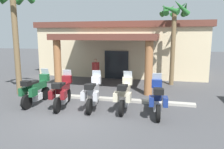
# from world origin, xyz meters

# --- Properties ---
(ground_plane) EXTENTS (80.00, 80.00, 0.00)m
(ground_plane) POSITION_xyz_m (0.00, 0.00, 0.00)
(ground_plane) COLOR #424244
(motel_building) EXTENTS (13.55, 11.27, 4.27)m
(motel_building) POSITION_xyz_m (-0.03, 11.36, 2.18)
(motel_building) COLOR beige
(motel_building) RESTS_ON ground_plane
(motorcycle_green) EXTENTS (0.71, 2.21, 1.61)m
(motorcycle_green) POSITION_xyz_m (-2.28, 1.17, 0.70)
(motorcycle_green) COLOR black
(motorcycle_green) RESTS_ON ground_plane
(motorcycle_maroon) EXTENTS (0.83, 2.21, 1.61)m
(motorcycle_maroon) POSITION_xyz_m (-0.87, 1.07, 0.70)
(motorcycle_maroon) COLOR black
(motorcycle_maroon) RESTS_ON ground_plane
(motorcycle_silver) EXTENTS (0.77, 2.21, 1.61)m
(motorcycle_silver) POSITION_xyz_m (0.54, 1.23, 0.70)
(motorcycle_silver) COLOR black
(motorcycle_silver) RESTS_ON ground_plane
(motorcycle_cream) EXTENTS (0.71, 2.21, 1.61)m
(motorcycle_cream) POSITION_xyz_m (1.94, 1.37, 0.70)
(motorcycle_cream) COLOR black
(motorcycle_cream) RESTS_ON ground_plane
(motorcycle_blue) EXTENTS (0.74, 2.21, 1.61)m
(motorcycle_blue) POSITION_xyz_m (3.35, 1.11, 0.70)
(motorcycle_blue) COLOR black
(motorcycle_blue) RESTS_ON ground_plane
(pedestrian) EXTENTS (0.45, 0.34, 1.64)m
(pedestrian) POSITION_xyz_m (-1.11, 6.65, 0.95)
(pedestrian) COLOR #3F334C
(pedestrian) RESTS_ON ground_plane
(palm_tree_near_portico) EXTENTS (1.96, 2.03, 5.44)m
(palm_tree_near_portico) POSITION_xyz_m (4.01, 7.09, 4.14)
(palm_tree_near_portico) COLOR brown
(palm_tree_near_portico) RESTS_ON ground_plane
(palm_tree_roadside) EXTENTS (2.17, 2.28, 5.98)m
(palm_tree_roadside) POSITION_xyz_m (-4.30, 2.62, 4.56)
(palm_tree_roadside) COLOR brown
(palm_tree_roadside) RESTS_ON ground_plane
(curb_strip) EXTENTS (9.05, 0.36, 0.12)m
(curb_strip) POSITION_xyz_m (0.54, 2.65, 0.06)
(curb_strip) COLOR #ADA89E
(curb_strip) RESTS_ON ground_plane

